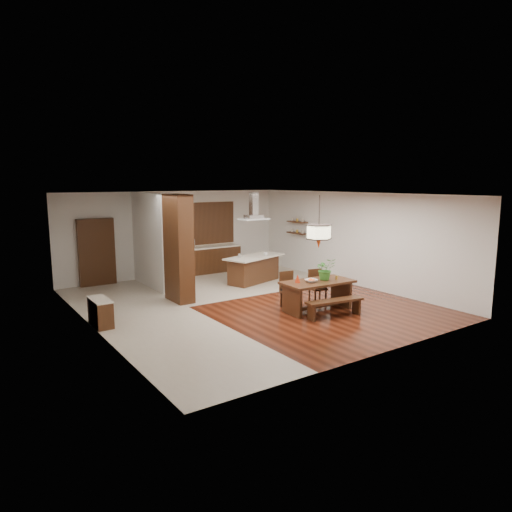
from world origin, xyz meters
TOP-DOWN VIEW (x-y plane):
  - room_shell at (0.00, 0.00)m, footprint 9.00×9.04m
  - tile_hallway at (-2.75, 0.00)m, footprint 2.50×9.00m
  - tile_kitchen at (1.25, 2.50)m, footprint 5.50×4.00m
  - soffit_band at (0.00, 0.00)m, footprint 8.00×9.00m
  - partition_pier at (-1.40, 1.20)m, footprint 0.45×1.00m
  - partition_stub at (-1.40, 3.30)m, footprint 0.18×2.40m
  - hallway_console at (-3.81, 0.20)m, footprint 0.37×0.88m
  - hallway_doorway at (-2.70, 4.40)m, footprint 1.10×0.20m
  - rear_counter at (1.00, 4.20)m, footprint 2.60×0.62m
  - kitchen_window at (1.00, 4.46)m, footprint 2.60×0.08m
  - shelf_lower at (3.87, 2.60)m, footprint 0.26×0.90m
  - shelf_upper at (3.87, 2.60)m, footprint 0.26×0.90m
  - dining_table at (1.08, -1.61)m, footprint 1.87×1.01m
  - dining_bench at (1.04, -2.26)m, footprint 1.54×0.55m
  - dining_chair_left at (0.66, -1.03)m, footprint 0.46×0.46m
  - dining_chair_right at (1.57, -1.08)m, footprint 0.47×0.47m
  - pendant_lantern at (1.08, -1.61)m, footprint 0.64×0.64m
  - foliage_plant at (1.33, -1.61)m, footprint 0.61×0.56m
  - fruit_bowl at (0.85, -1.62)m, footprint 0.32×0.32m
  - napkin_cone at (0.55, -1.46)m, footprint 0.17×0.17m
  - gold_ornament at (1.62, -1.72)m, footprint 0.06×0.06m
  - kitchen_island at (1.58, 1.99)m, footprint 2.27×1.50m
  - range_hood at (1.58, 1.99)m, footprint 0.90×0.55m
  - island_cup at (1.95, 1.85)m, footprint 0.14×0.14m
  - microwave at (0.22, 4.19)m, footprint 0.61×0.46m

SIDE VIEW (x-z plane):
  - tile_hallway at x=-2.75m, z-range 0.00..0.01m
  - tile_kitchen at x=1.25m, z-range 0.00..0.01m
  - dining_bench at x=1.04m, z-range 0.00..0.42m
  - hallway_console at x=-3.81m, z-range 0.00..0.63m
  - kitchen_island at x=1.58m, z-range 0.01..0.88m
  - dining_chair_right at x=1.57m, z-range 0.00..0.90m
  - dining_chair_left at x=0.66m, z-range 0.00..0.93m
  - rear_counter at x=1.00m, z-range 0.00..0.95m
  - dining_table at x=1.08m, z-range 0.18..0.94m
  - fruit_bowl at x=0.85m, z-range 0.76..0.83m
  - gold_ornament at x=1.62m, z-range 0.76..0.85m
  - napkin_cone at x=0.55m, z-range 0.76..0.97m
  - island_cup at x=1.95m, z-range 0.87..0.96m
  - foliage_plant at x=1.33m, z-range 0.76..1.32m
  - hallway_doorway at x=-2.70m, z-range 0.00..2.10m
  - microwave at x=0.22m, z-range 0.95..1.26m
  - shelf_lower at x=3.87m, z-range 1.38..1.42m
  - partition_pier at x=-1.40m, z-range 0.00..2.90m
  - partition_stub at x=-1.40m, z-range 0.00..2.90m
  - kitchen_window at x=1.00m, z-range 1.00..2.50m
  - shelf_upper at x=3.87m, z-range 1.78..1.82m
  - room_shell at x=0.00m, z-range 0.60..3.52m
  - pendant_lantern at x=1.08m, z-range 1.59..2.90m
  - range_hood at x=1.58m, z-range 2.03..2.90m
  - soffit_band at x=0.00m, z-range 2.88..2.89m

